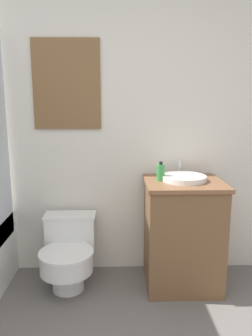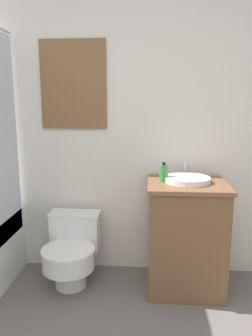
% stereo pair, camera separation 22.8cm
% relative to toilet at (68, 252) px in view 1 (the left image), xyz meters
% --- Properties ---
extents(wall_back, '(3.35, 0.07, 2.50)m').
position_rel_toilet_xyz_m(wall_back, '(0.03, 0.31, 0.98)').
color(wall_back, silver).
rests_on(wall_back, ground_plane).
extents(toilet, '(0.41, 0.55, 0.55)m').
position_rel_toilet_xyz_m(toilet, '(0.00, 0.00, 0.00)').
color(toilet, white).
rests_on(toilet, ground_plane).
extents(vanity, '(0.60, 0.53, 0.85)m').
position_rel_toilet_xyz_m(vanity, '(0.90, 0.01, 0.15)').
color(vanity, brown).
rests_on(vanity, ground_plane).
extents(sink, '(0.34, 0.38, 0.13)m').
position_rel_toilet_xyz_m(sink, '(0.90, 0.03, 0.59)').
color(sink, white).
rests_on(sink, vanity).
extents(soap_bottle, '(0.06, 0.06, 0.15)m').
position_rel_toilet_xyz_m(soap_bottle, '(0.72, 0.03, 0.63)').
color(soap_bottle, green).
rests_on(soap_bottle, vanity).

